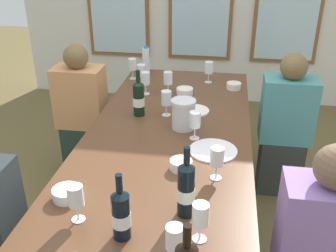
% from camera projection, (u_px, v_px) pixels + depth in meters
% --- Properties ---
extents(ground_plane, '(12.00, 12.00, 0.00)m').
position_uv_depth(ground_plane, '(166.00, 236.00, 2.66)').
color(ground_plane, brown).
extents(dining_table, '(1.01, 2.63, 0.74)m').
position_uv_depth(dining_table, '(166.00, 150.00, 2.36)').
color(dining_table, brown).
rests_on(dining_table, ground).
extents(white_plate_0, '(0.27, 0.27, 0.01)m').
position_uv_depth(white_plate_0, '(213.00, 150.00, 2.22)').
color(white_plate_0, white).
rests_on(white_plate_0, dining_table).
extents(white_plate_1, '(0.22, 0.22, 0.01)m').
position_uv_depth(white_plate_1, '(194.00, 110.00, 2.71)').
color(white_plate_1, white).
rests_on(white_plate_1, dining_table).
extents(metal_pitcher, '(0.16, 0.16, 0.19)m').
position_uv_depth(metal_pitcher, '(183.00, 114.00, 2.44)').
color(metal_pitcher, silver).
rests_on(metal_pitcher, dining_table).
extents(wine_bottle_0, '(0.08, 0.08, 0.30)m').
position_uv_depth(wine_bottle_0, '(121.00, 214.00, 1.55)').
color(wine_bottle_0, black).
rests_on(wine_bottle_0, dining_table).
extents(wine_bottle_2, '(0.08, 0.08, 0.34)m').
position_uv_depth(wine_bottle_2, '(186.00, 189.00, 1.67)').
color(wine_bottle_2, black).
rests_on(wine_bottle_2, dining_table).
extents(wine_bottle_3, '(0.08, 0.08, 0.32)m').
position_uv_depth(wine_bottle_3, '(139.00, 98.00, 2.61)').
color(wine_bottle_3, black).
rests_on(wine_bottle_3, dining_table).
extents(tasting_bowl_0, '(0.11, 0.11, 0.05)m').
position_uv_depth(tasting_bowl_0, '(234.00, 86.00, 3.09)').
color(tasting_bowl_0, white).
rests_on(tasting_bowl_0, dining_table).
extents(tasting_bowl_1, '(0.12, 0.12, 0.05)m').
position_uv_depth(tasting_bowl_1, '(181.00, 165.00, 2.04)').
color(tasting_bowl_1, white).
rests_on(tasting_bowl_1, dining_table).
extents(tasting_bowl_2, '(0.13, 0.13, 0.05)m').
position_uv_depth(tasting_bowl_2, '(185.00, 91.00, 2.98)').
color(tasting_bowl_2, white).
rests_on(tasting_bowl_2, dining_table).
extents(tasting_bowl_3, '(0.13, 0.13, 0.05)m').
position_uv_depth(tasting_bowl_3, '(67.00, 194.00, 1.82)').
color(tasting_bowl_3, white).
rests_on(tasting_bowl_3, dining_table).
extents(water_bottle, '(0.06, 0.06, 0.24)m').
position_uv_depth(water_bottle, '(146.00, 60.00, 3.40)').
color(water_bottle, white).
rests_on(water_bottle, dining_table).
extents(wine_glass_0, '(0.07, 0.07, 0.17)m').
position_uv_depth(wine_glass_0, '(166.00, 99.00, 2.60)').
color(wine_glass_0, white).
rests_on(wine_glass_0, dining_table).
extents(wine_glass_1, '(0.07, 0.07, 0.17)m').
position_uv_depth(wine_glass_1, '(141.00, 72.00, 3.12)').
color(wine_glass_1, white).
rests_on(wine_glass_1, dining_table).
extents(wine_glass_2, '(0.07, 0.07, 0.17)m').
position_uv_depth(wine_glass_2, '(195.00, 121.00, 2.31)').
color(wine_glass_2, white).
rests_on(wine_glass_2, dining_table).
extents(wine_glass_3, '(0.07, 0.07, 0.17)m').
position_uv_depth(wine_glass_3, '(175.00, 238.00, 1.42)').
color(wine_glass_3, white).
rests_on(wine_glass_3, dining_table).
extents(wine_glass_5, '(0.07, 0.07, 0.17)m').
position_uv_depth(wine_glass_5, '(145.00, 79.00, 2.95)').
color(wine_glass_5, white).
rests_on(wine_glass_5, dining_table).
extents(wine_glass_6, '(0.07, 0.07, 0.17)m').
position_uv_depth(wine_glass_6, '(76.00, 198.00, 1.64)').
color(wine_glass_6, white).
rests_on(wine_glass_6, dining_table).
extents(wine_glass_7, '(0.07, 0.07, 0.17)m').
position_uv_depth(wine_glass_7, '(168.00, 79.00, 2.96)').
color(wine_glass_7, white).
rests_on(wine_glass_7, dining_table).
extents(wine_glass_8, '(0.07, 0.07, 0.17)m').
position_uv_depth(wine_glass_8, '(132.00, 65.00, 3.26)').
color(wine_glass_8, white).
rests_on(wine_glass_8, dining_table).
extents(wine_glass_9, '(0.07, 0.07, 0.17)m').
position_uv_depth(wine_glass_9, '(209.00, 69.00, 3.18)').
color(wine_glass_9, white).
rests_on(wine_glass_9, dining_table).
extents(wine_glass_10, '(0.07, 0.07, 0.17)m').
position_uv_depth(wine_glass_10, '(200.00, 215.00, 1.53)').
color(wine_glass_10, white).
rests_on(wine_glass_10, dining_table).
extents(wine_glass_11, '(0.07, 0.07, 0.17)m').
position_uv_depth(wine_glass_11, '(217.00, 157.00, 1.93)').
color(wine_glass_11, white).
rests_on(wine_glass_11, dining_table).
extents(seated_person_2, '(0.38, 0.24, 1.11)m').
position_uv_depth(seated_person_2, '(82.00, 116.00, 3.15)').
color(seated_person_2, '#233831').
rests_on(seated_person_2, ground).
extents(seated_person_3, '(0.38, 0.24, 1.11)m').
position_uv_depth(seated_person_3, '(285.00, 130.00, 2.93)').
color(seated_person_3, '#2D332E').
rests_on(seated_person_3, ground).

